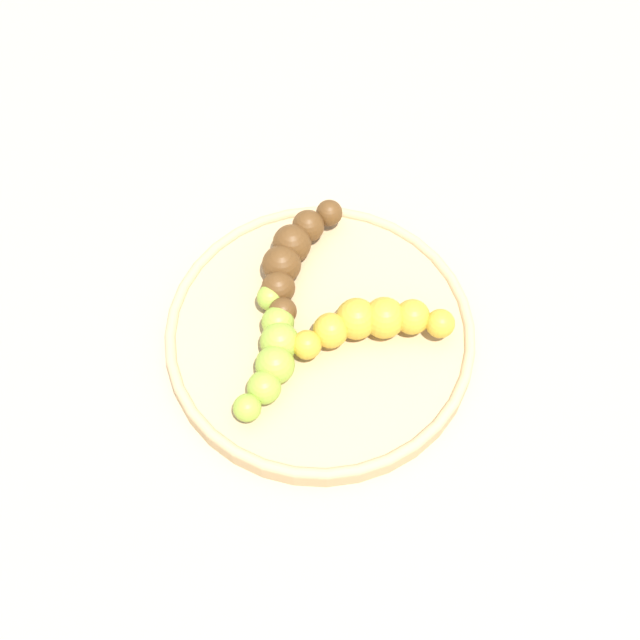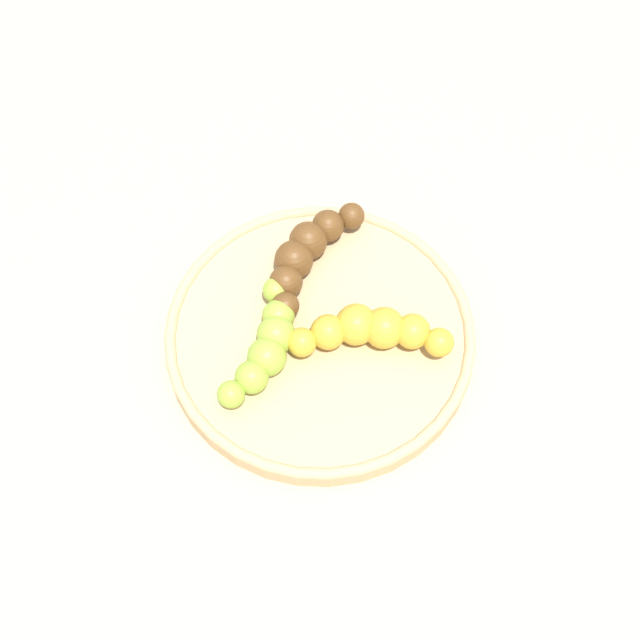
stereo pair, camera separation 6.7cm
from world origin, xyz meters
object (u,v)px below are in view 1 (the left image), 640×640
at_px(banana_overripe, 292,256).
at_px(banana_spotted, 371,323).
at_px(fruit_bowl, 320,334).
at_px(banana_green, 272,352).

height_order(banana_overripe, banana_spotted, banana_spotted).
bearing_deg(fruit_bowl, banana_spotted, 173.70).
height_order(banana_green, banana_spotted, banana_spotted).
xyz_separation_m(fruit_bowl, banana_spotted, (-0.04, 0.00, 0.03)).
distance_m(banana_overripe, banana_spotted, 0.10).
bearing_deg(banana_overripe, fruit_bowl, 131.28).
bearing_deg(banana_green, banana_spotted, 26.45).
distance_m(fruit_bowl, banana_green, 0.06).
relative_size(banana_overripe, banana_green, 1.01).
bearing_deg(fruit_bowl, banana_green, 34.94).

